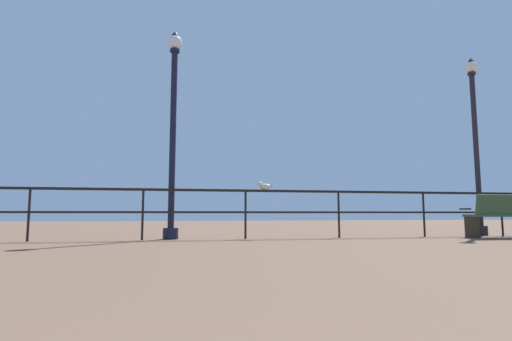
{
  "coord_description": "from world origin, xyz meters",
  "views": [
    {
      "loc": [
        -0.35,
        2.03,
        0.51
      ],
      "look_at": [
        1.12,
        9.43,
        1.33
      ],
      "focal_mm": 27.71,
      "sensor_mm": 36.0,
      "label": 1
    }
  ],
  "objects_px": {
    "lamppost_center": "(173,126)",
    "seagull_on_rail": "(264,186)",
    "lamppost_right": "(476,141)",
    "bench_near_left": "(508,213)"
  },
  "relations": [
    {
      "from": "seagull_on_rail",
      "to": "bench_near_left",
      "type": "bearing_deg",
      "value": -8.22
    },
    {
      "from": "bench_near_left",
      "to": "lamppost_center",
      "type": "distance_m",
      "value": 7.24
    },
    {
      "from": "lamppost_right",
      "to": "seagull_on_rail",
      "type": "distance_m",
      "value": 5.35
    },
    {
      "from": "lamppost_center",
      "to": "seagull_on_rail",
      "type": "xyz_separation_m",
      "value": [
        1.86,
        -0.19,
        -1.21
      ]
    },
    {
      "from": "bench_near_left",
      "to": "lamppost_right",
      "type": "relative_size",
      "value": 0.39
    },
    {
      "from": "lamppost_center",
      "to": "lamppost_right",
      "type": "relative_size",
      "value": 1.0
    },
    {
      "from": "lamppost_center",
      "to": "seagull_on_rail",
      "type": "bearing_deg",
      "value": -5.74
    },
    {
      "from": "lamppost_right",
      "to": "seagull_on_rail",
      "type": "bearing_deg",
      "value": -177.94
    },
    {
      "from": "lamppost_center",
      "to": "lamppost_right",
      "type": "distance_m",
      "value": 7.08
    },
    {
      "from": "lamppost_center",
      "to": "lamppost_right",
      "type": "bearing_deg",
      "value": -0.0
    }
  ]
}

